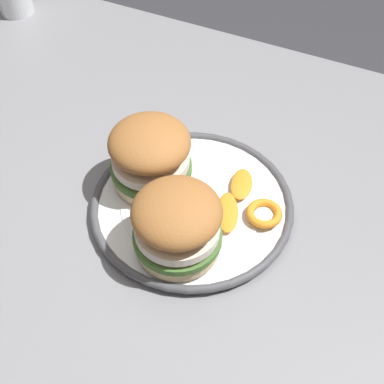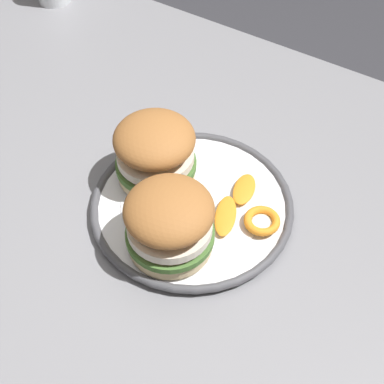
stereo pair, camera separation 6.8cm
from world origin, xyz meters
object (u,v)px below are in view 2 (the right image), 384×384
at_px(dining_table, 134,247).
at_px(sandwich_half_left, 169,221).
at_px(dinner_plate, 192,206).
at_px(sandwich_half_right, 153,150).

bearing_deg(dining_table, sandwich_half_left, -15.15).
relative_size(dining_table, dinner_plate, 4.98).
bearing_deg(sandwich_half_right, sandwich_half_left, -46.15).
bearing_deg(dining_table, dinner_plate, 36.49).
bearing_deg(sandwich_half_left, sandwich_half_right, 133.85).
relative_size(sandwich_half_left, sandwich_half_right, 1.00).
height_order(dinner_plate, sandwich_half_right, sandwich_half_right).
bearing_deg(dining_table, sandwich_half_right, 93.19).
distance_m(dining_table, sandwich_half_right, 0.17).
height_order(dinner_plate, sandwich_half_left, sandwich_half_left).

